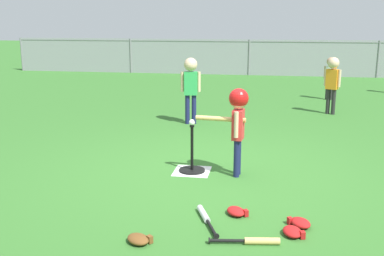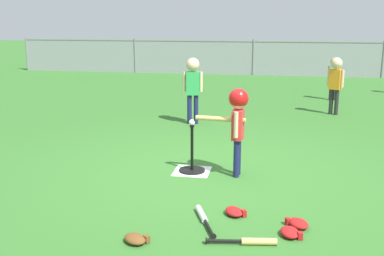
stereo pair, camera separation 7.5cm
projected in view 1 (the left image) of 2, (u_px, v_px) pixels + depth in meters
The scene contains 15 objects.
ground_plane at pixel (209, 173), 5.63m from camera, with size 60.00×60.00×0.00m, color #336B28.
home_plate at pixel (192, 171), 5.69m from camera, with size 0.44×0.44×0.01m, color white.
batting_tee at pixel (192, 165), 5.68m from camera, with size 0.32×0.32×0.58m.
baseball_on_tee at pixel (192, 122), 5.55m from camera, with size 0.07×0.07×0.07m, color white.
batter_child at pixel (237, 114), 5.38m from camera, with size 0.63×0.30×1.06m.
fielder_deep_left at pixel (330, 73), 10.49m from camera, with size 0.27×0.19×0.97m.
fielder_deep_right at pixel (332, 78), 8.90m from camera, with size 0.30×0.22×1.11m.
fielder_deep_center at pixel (191, 82), 8.07m from camera, with size 0.34×0.23×1.17m.
spare_bat_silver at pixel (205, 217), 4.33m from camera, with size 0.29×0.61×0.06m.
spare_bat_wood at pixel (255, 241), 3.86m from camera, with size 0.60×0.14×0.06m.
glove_by_plate at pixel (293, 232), 4.01m from camera, with size 0.21×0.25×0.07m.
glove_near_bats at pixel (139, 239), 3.88m from camera, with size 0.27×0.26×0.07m.
glove_tossed_aside at pixel (300, 223), 4.19m from camera, with size 0.24×0.27×0.07m.
glove_outfield_drop at pixel (236, 211), 4.43m from camera, with size 0.25×0.27×0.07m.
outfield_fence at pixel (249, 56), 15.02m from camera, with size 16.06×0.06×1.15m.
Camera 1 is at (0.69, -5.31, 1.85)m, focal length 43.22 mm.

